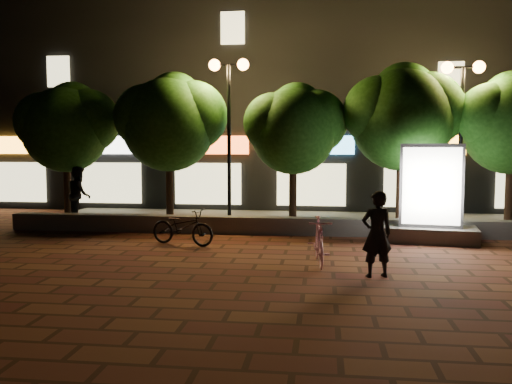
% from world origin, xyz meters
% --- Properties ---
extents(ground, '(80.00, 80.00, 0.00)m').
position_xyz_m(ground, '(0.00, 0.00, 0.00)').
color(ground, '#5B301C').
rests_on(ground, ground).
extents(retaining_wall, '(16.00, 0.45, 0.50)m').
position_xyz_m(retaining_wall, '(0.00, 4.00, 0.25)').
color(retaining_wall, slate).
rests_on(retaining_wall, ground).
extents(sidewalk, '(16.00, 5.00, 0.08)m').
position_xyz_m(sidewalk, '(0.00, 6.50, 0.04)').
color(sidewalk, slate).
rests_on(sidewalk, ground).
extents(building_block, '(28.00, 8.12, 11.30)m').
position_xyz_m(building_block, '(-0.01, 12.99, 5.00)').
color(building_block, black).
rests_on(building_block, ground).
extents(tree_far_left, '(3.36, 2.80, 4.63)m').
position_xyz_m(tree_far_left, '(-6.95, 5.46, 3.29)').
color(tree_far_left, '#321E13').
rests_on(tree_far_left, sidewalk).
extents(tree_left, '(3.60, 3.00, 4.89)m').
position_xyz_m(tree_left, '(-3.45, 5.46, 3.44)').
color(tree_left, '#321E13').
rests_on(tree_left, sidewalk).
extents(tree_mid, '(3.24, 2.70, 4.50)m').
position_xyz_m(tree_mid, '(0.55, 5.46, 3.22)').
color(tree_mid, '#321E13').
rests_on(tree_mid, sidewalk).
extents(tree_right, '(3.72, 3.10, 5.07)m').
position_xyz_m(tree_right, '(3.86, 5.46, 3.57)').
color(tree_right, '#321E13').
rests_on(tree_right, sidewalk).
extents(street_lamp_left, '(1.26, 0.36, 5.18)m').
position_xyz_m(street_lamp_left, '(-1.50, 5.20, 4.03)').
color(street_lamp_left, black).
rests_on(street_lamp_left, sidewalk).
extents(street_lamp_right, '(1.26, 0.36, 4.98)m').
position_xyz_m(street_lamp_right, '(5.50, 5.20, 3.89)').
color(street_lamp_right, black).
rests_on(street_lamp_right, sidewalk).
extents(ad_kiosk, '(2.58, 1.55, 2.64)m').
position_xyz_m(ad_kiosk, '(4.31, 3.31, 1.06)').
color(ad_kiosk, slate).
rests_on(ad_kiosk, ground).
extents(scooter_pink, '(0.64, 1.76, 1.03)m').
position_xyz_m(scooter_pink, '(1.37, 0.12, 0.52)').
color(scooter_pink, '#ED9DCF').
rests_on(scooter_pink, ground).
extents(rider, '(0.72, 0.58, 1.71)m').
position_xyz_m(rider, '(2.50, -0.85, 0.86)').
color(rider, black).
rests_on(rider, ground).
extents(scooter_parked, '(1.91, 1.12, 0.95)m').
position_xyz_m(scooter_parked, '(-2.18, 2.01, 0.47)').
color(scooter_parked, black).
rests_on(scooter_parked, ground).
extents(pedestrian, '(1.02, 1.11, 1.84)m').
position_xyz_m(pedestrian, '(-6.43, 5.05, 1.00)').
color(pedestrian, black).
rests_on(pedestrian, sidewalk).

